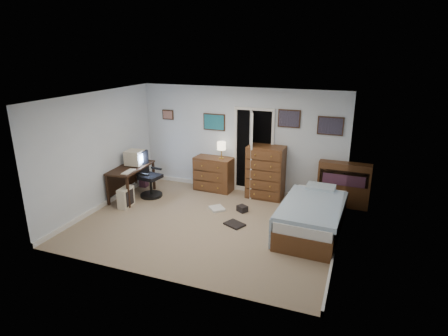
% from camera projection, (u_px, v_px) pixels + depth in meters
% --- Properties ---
extents(floor, '(5.00, 4.00, 0.02)m').
position_uv_depth(floor, '(207.00, 224.00, 7.50)').
color(floor, tan).
rests_on(floor, ground).
extents(computer_desk, '(0.67, 1.31, 0.74)m').
position_uv_depth(computer_desk, '(128.00, 173.00, 8.68)').
color(computer_desk, black).
rests_on(computer_desk, floor).
extents(crt_monitor, '(0.40, 0.38, 0.35)m').
position_uv_depth(crt_monitor, '(135.00, 158.00, 8.68)').
color(crt_monitor, beige).
rests_on(crt_monitor, computer_desk).
extents(keyboard, '(0.17, 0.40, 0.02)m').
position_uv_depth(keyboard, '(128.00, 172.00, 8.23)').
color(keyboard, beige).
rests_on(keyboard, computer_desk).
extents(pc_tower, '(0.23, 0.42, 0.44)m').
position_uv_depth(pc_tower, '(126.00, 197.00, 8.21)').
color(pc_tower, beige).
rests_on(pc_tower, floor).
extents(office_chair, '(0.58, 0.58, 1.06)m').
position_uv_depth(office_chair, '(149.00, 179.00, 8.75)').
color(office_chair, black).
rests_on(office_chair, floor).
extents(media_stack, '(0.19, 0.19, 0.89)m').
position_uv_depth(media_stack, '(143.00, 170.00, 9.34)').
color(media_stack, maroon).
rests_on(media_stack, floor).
extents(low_dresser, '(0.96, 0.52, 0.82)m').
position_uv_depth(low_dresser, '(214.00, 174.00, 9.14)').
color(low_dresser, brown).
rests_on(low_dresser, floor).
extents(table_lamp, '(0.22, 0.22, 0.40)m').
position_uv_depth(table_lamp, '(221.00, 146.00, 8.86)').
color(table_lamp, gold).
rests_on(table_lamp, low_dresser).
extents(doorway, '(0.96, 1.12, 2.05)m').
position_uv_depth(doorway, '(257.00, 149.00, 9.09)').
color(doorway, black).
rests_on(doorway, floor).
extents(tall_dresser, '(0.85, 0.52, 1.23)m').
position_uv_depth(tall_dresser, '(266.00, 172.00, 8.62)').
color(tall_dresser, brown).
rests_on(tall_dresser, floor).
extents(headboard_bookcase, '(1.11, 0.32, 0.99)m').
position_uv_depth(headboard_bookcase, '(344.00, 183.00, 8.16)').
color(headboard_bookcase, brown).
rests_on(headboard_bookcase, floor).
extents(bed, '(1.18, 2.10, 0.67)m').
position_uv_depth(bed, '(312.00, 216.00, 7.07)').
color(bed, brown).
rests_on(bed, floor).
extents(wall_posters, '(4.38, 0.04, 0.60)m').
position_uv_depth(wall_posters, '(264.00, 121.00, 8.52)').
color(wall_posters, '#331E11').
rests_on(wall_posters, floor).
extents(floor_clutter, '(1.05, 1.00, 0.13)m').
position_uv_depth(floor_clutter, '(231.00, 213.00, 7.86)').
color(floor_clutter, black).
rests_on(floor_clutter, floor).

